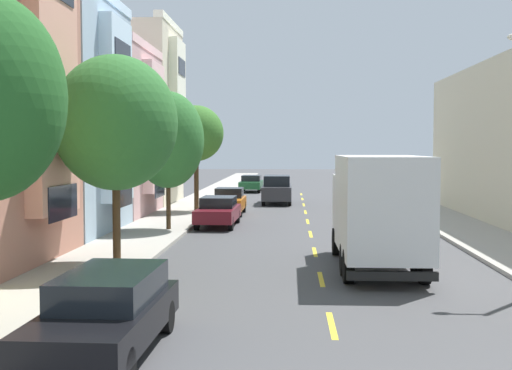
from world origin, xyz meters
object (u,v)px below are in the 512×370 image
parked_hatchback_champagne (374,196)px  parked_sedan_burgundy (218,211)px  parked_hatchback_orange (229,201)px  parked_wagon_black (107,311)px  street_tree_third (168,140)px  street_tree_farthest (196,134)px  moving_charcoal_sedan (277,189)px  delivery_box_truck (377,207)px  parked_sedan_forest (251,183)px  street_tree_second (115,123)px

parked_hatchback_champagne → parked_sedan_burgundy: size_ratio=0.88×
parked_hatchback_orange → parked_wagon_black: bearing=-89.7°
parked_hatchback_champagne → parked_hatchback_orange: bearing=-152.3°
street_tree_third → parked_hatchback_orange: size_ratio=1.55×
street_tree_third → parked_hatchback_champagne: bearing=49.5°
parked_hatchback_champagne → street_tree_third: bearing=-130.5°
street_tree_farthest → moving_charcoal_sedan: street_tree_farthest is taller
street_tree_third → parked_wagon_black: (2.12, -17.59, -3.36)m
delivery_box_truck → parked_wagon_black: bearing=-124.9°
parked_sedan_forest → moving_charcoal_sedan: moving_charcoal_sedan is taller
street_tree_farthest → parked_sedan_forest: size_ratio=1.35×
street_tree_farthest → parked_sedan_forest: (2.13, 18.49, -3.89)m
street_tree_third → delivery_box_truck: bearing=-47.3°
street_tree_second → delivery_box_truck: (8.20, 0.03, -2.61)m
parked_sedan_forest → moving_charcoal_sedan: bearing=-78.4°
moving_charcoal_sedan → parked_sedan_burgundy: bearing=-101.2°
street_tree_third → parked_sedan_forest: size_ratio=1.37×
street_tree_farthest → parked_sedan_forest: 19.02m
street_tree_farthest → moving_charcoal_sedan: bearing=54.4°
street_tree_second → parked_hatchback_champagne: 24.39m
parked_hatchback_champagne → moving_charcoal_sedan: size_ratio=0.83×
street_tree_third → delivery_box_truck: size_ratio=0.89×
moving_charcoal_sedan → street_tree_second: bearing=-100.7°
delivery_box_truck → parked_hatchback_champagne: delivery_box_truck is taller
street_tree_second → street_tree_third: size_ratio=1.06×
street_tree_third → delivery_box_truck: street_tree_third is taller
street_tree_third → parked_wagon_black: 18.04m
street_tree_second → moving_charcoal_sedan: bearing=79.3°
parked_hatchback_orange → moving_charcoal_sedan: moving_charcoal_sedan is taller
parked_hatchback_orange → parked_wagon_black: size_ratio=0.85×
street_tree_third → parked_sedan_burgundy: bearing=48.8°
parked_sedan_forest → parked_wagon_black: bearing=-90.0°
street_tree_third → moving_charcoal_sedan: 16.33m
street_tree_second → parked_hatchback_champagne: bearing=63.4°
delivery_box_truck → parked_sedan_forest: delivery_box_truck is taller
street_tree_farthest → parked_hatchback_champagne: street_tree_farthest is taller
parked_wagon_black → parked_hatchback_orange: bearing=90.3°
parked_wagon_black → parked_sedan_burgundy: bearing=90.3°
moving_charcoal_sedan → parked_sedan_forest: bearing=101.6°
parked_sedan_forest → parked_wagon_black: size_ratio=0.96×
parked_sedan_forest → parked_sedan_burgundy: same height
delivery_box_truck → moving_charcoal_sedan: 24.52m
parked_hatchback_orange → delivery_box_truck: bearing=-69.8°
street_tree_farthest → parked_wagon_black: (2.12, -26.51, -3.83)m
street_tree_farthest → parked_hatchback_orange: size_ratio=1.53×
street_tree_third → delivery_box_truck: 12.29m
street_tree_second → moving_charcoal_sedan: size_ratio=1.37×
parked_sedan_forest → parked_sedan_burgundy: (-0.13, -25.12, 0.00)m
street_tree_farthest → parked_hatchback_champagne: size_ratio=1.54×
parked_sedan_forest → parked_hatchback_orange: 19.41m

